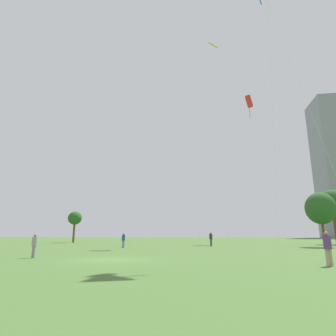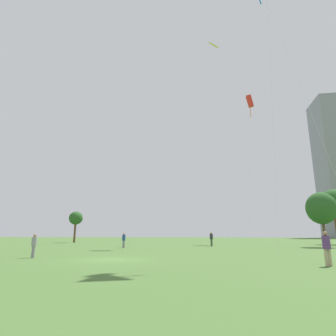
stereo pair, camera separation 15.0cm
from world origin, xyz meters
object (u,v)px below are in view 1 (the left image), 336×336
Objects in this scene: person_standing_3 at (34,244)px; kite_flying_3 at (213,47)px; person_standing_0 at (328,246)px; park_tree_1 at (320,208)px; park_tree_0 at (75,218)px; person_standing_2 at (211,238)px; person_standing_1 at (123,239)px; kite_flying_0 at (249,102)px; park_tree_2 at (333,204)px.

kite_flying_3 reaches higher than person_standing_3.
park_tree_1 reaches higher than person_standing_0.
park_tree_0 is (-35.24, 33.95, 3.61)m from person_standing_0.
person_standing_0 reaches higher than person_standing_3.
person_standing_3 is (-9.70, -21.66, -0.18)m from person_standing_2.
person_standing_2 is at bearing 108.10° from person_standing_0.
person_standing_0 is 23.77m from person_standing_2.
person_standing_0 is at bearing -75.65° from kite_flying_3.
person_standing_1 reaches higher than person_standing_3.
person_standing_1 is at bearing -126.43° from kite_flying_0.
person_standing_1 is 0.05× the size of kite_flying_3.
kite_flying_0 is at bearing -176.70° from person_standing_2.
park_tree_1 is (41.24, -10.58, 0.16)m from park_tree_0.
park_tree_0 is (-28.53, 7.71, -27.93)m from kite_flying_3.
person_standing_1 is at bearing -162.02° from park_tree_1.
park_tree_1 is at bearing 66.43° from person_standing_3.
kite_flying_3 is 32.64m from park_tree_2.
park_tree_1 is at bearing 121.14° from person_standing_2.
park_tree_2 reaches higher than person_standing_3.
person_standing_3 is 37.79m from park_tree_0.
park_tree_2 is at bearing 72.68° from person_standing_3.
park_tree_0 is 42.57m from park_tree_1.
kite_flying_3 is (10.81, 25.46, 31.61)m from person_standing_3.
park_tree_1 is 0.78× the size of park_tree_2.
park_tree_0 is (-17.85, 18.17, 3.60)m from person_standing_1.
person_standing_3 is 0.05× the size of kite_flying_0.
person_standing_2 is 31.65m from kite_flying_0.
park_tree_2 is (18.72, 12.31, 5.31)m from person_standing_2.
kite_flying_3 is (10.67, 10.46, 31.53)m from person_standing_1.
person_standing_2 is (9.56, 6.66, 0.10)m from person_standing_1.
kite_flying_0 reaches higher than person_standing_0.
person_standing_0 is at bearing -107.40° from park_tree_2.
person_standing_2 is at bearing 88.47° from person_standing_3.
park_tree_1 is at bearing 74.49° from person_standing_0.
person_standing_1 is (-17.39, 15.78, 0.01)m from person_standing_0.
kite_flying_0 reaches higher than person_standing_2.
park_tree_0 is (-17.72, 33.17, 3.68)m from person_standing_3.
park_tree_2 is at bearing -16.98° from kite_flying_0.
park_tree_2 reaches higher than person_standing_1.
person_standing_2 is at bearing -176.17° from park_tree_1.
kite_flying_0 is at bearing 88.52° from person_standing_3.
kite_flying_3 is 40.66m from park_tree_0.
kite_flying_0 reaches higher than park_tree_0.
person_standing_2 reaches higher than person_standing_0.
kite_flying_3 reaches higher than person_standing_1.
person_standing_0 is 17.54m from person_standing_3.
person_standing_0 is 1.08× the size of person_standing_3.
park_tree_1 is at bearing -65.69° from kite_flying_0.
park_tree_1 is (23.38, 7.59, 3.77)m from person_standing_1.
kite_flying_0 is at bearing 78.31° from person_standing_1.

